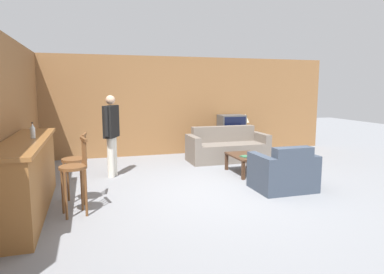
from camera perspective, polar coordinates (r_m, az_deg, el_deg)
ground_plane at (r=6.01m, az=3.41°, el=-9.06°), size 24.00×24.00×0.00m
wall_back at (r=9.18m, az=-4.26°, el=5.17°), size 9.40×0.08×2.60m
wall_left at (r=6.79m, az=-27.03°, el=3.23°), size 0.08×8.56×2.60m
bar_counter at (r=5.42m, az=-25.68°, el=-5.90°), size 0.55×2.77×1.07m
bar_chair_near at (r=5.07m, az=-19.02°, el=-5.82°), size 0.46×0.46×1.09m
bar_chair_mid at (r=5.58m, az=-18.83°, el=-4.54°), size 0.42×0.42×1.09m
couch_far at (r=8.49m, az=5.85°, el=-1.88°), size 1.95×0.84×0.82m
armchair_near at (r=6.22m, az=15.04°, el=-5.84°), size 1.00×0.80×0.81m
coffee_table at (r=7.23m, az=9.00°, el=-3.45°), size 0.60×0.93×0.39m
tv_unit at (r=9.53m, az=6.55°, el=-0.99°), size 1.09×0.49×0.54m
tv at (r=9.45m, az=6.61°, el=2.15°), size 0.69×0.50×0.51m
bottle at (r=5.39m, az=-25.02°, el=0.90°), size 0.07×0.07×0.23m
book_on_table at (r=7.04m, az=8.81°, el=-3.20°), size 0.20×0.20×0.02m
table_lamp at (r=9.61m, az=8.86°, el=2.98°), size 0.24×0.24×0.52m
person_by_window at (r=7.00m, az=-13.29°, el=0.94°), size 0.35×0.52×1.64m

